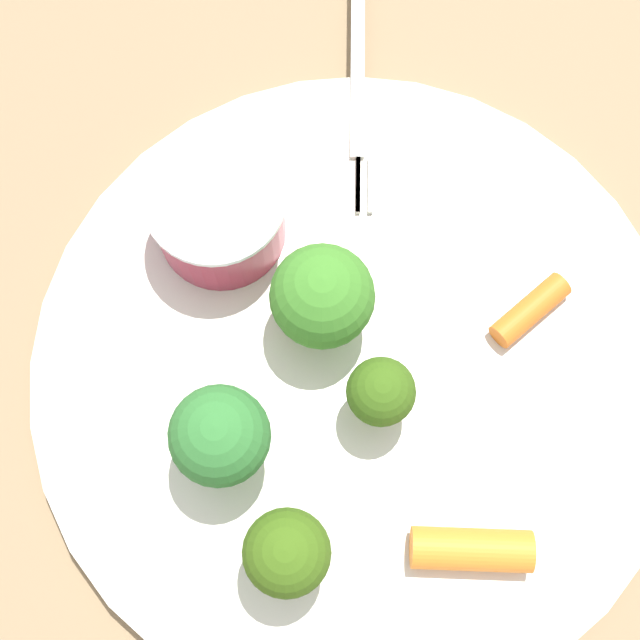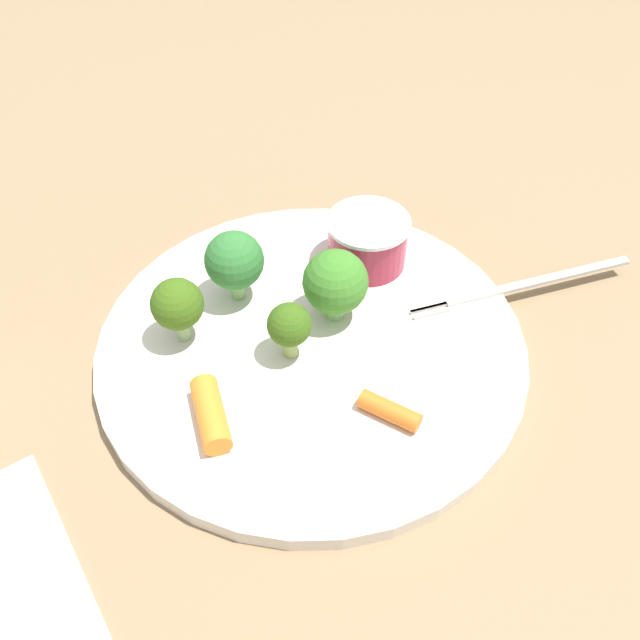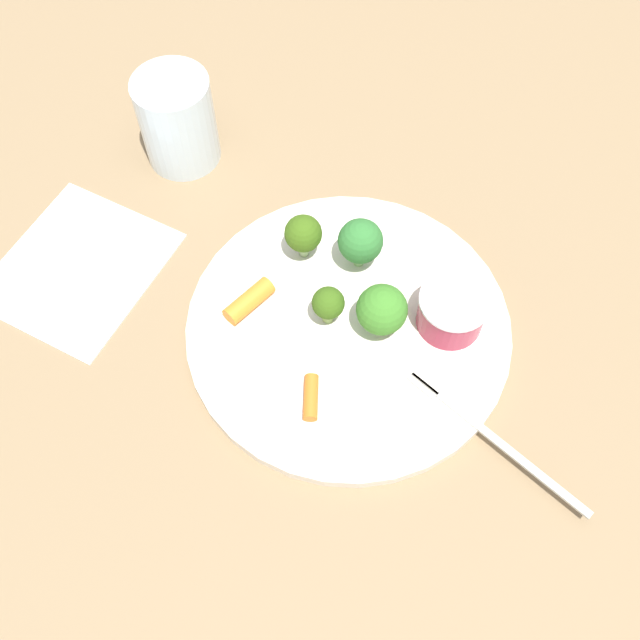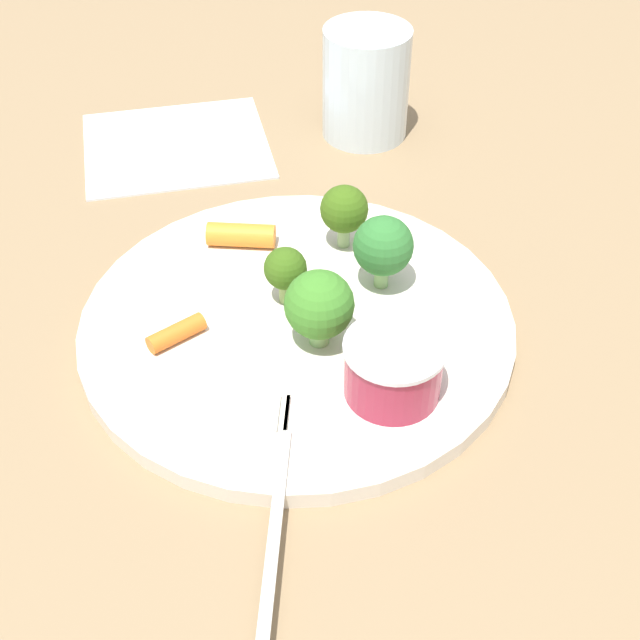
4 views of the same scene
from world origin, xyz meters
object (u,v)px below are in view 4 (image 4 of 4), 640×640
broccoli_floret_3 (383,247)px  drinking_glass (366,83)px  broccoli_floret_1 (285,270)px  broccoli_floret_2 (319,305)px  carrot_stick_1 (241,235)px  broccoli_floret_0 (344,210)px  carrot_stick_0 (176,333)px  napkin (176,144)px  sauce_cup (393,369)px  plate (297,324)px  fork (274,515)px

broccoli_floret_3 → drinking_glass: size_ratio=0.57×
broccoli_floret_1 → broccoli_floret_3: (-0.02, 0.06, 0.01)m
broccoli_floret_3 → broccoli_floret_1: bearing=-72.9°
broccoli_floret_1 → broccoli_floret_2: 0.05m
broccoli_floret_2 → carrot_stick_1: 0.12m
broccoli_floret_0 → broccoli_floret_3: 0.05m
broccoli_floret_2 → carrot_stick_0: broccoli_floret_2 is taller
napkin → sauce_cup: bearing=31.9°
napkin → broccoli_floret_2: bearing=28.5°
broccoli_floret_2 → carrot_stick_0: size_ratio=1.38×
broccoli_floret_2 → napkin: size_ratio=0.34×
plate → broccoli_floret_2: 0.05m
plate → carrot_stick_0: carrot_stick_0 is taller
broccoli_floret_2 → sauce_cup: bearing=48.1°
broccoli_floret_2 → broccoli_floret_1: bearing=-148.3°
broccoli_floret_1 → broccoli_floret_2: size_ratio=0.79×
carrot_stick_0 → napkin: (-0.26, -0.05, -0.02)m
fork → napkin: fork is taller
broccoli_floret_1 → broccoli_floret_3: broccoli_floret_3 is taller
broccoli_floret_0 → fork: (0.24, -0.03, -0.03)m
napkin → broccoli_floret_3: bearing=42.4°
plate → broccoli_floret_1: bearing=-154.2°
fork → broccoli_floret_0: bearing=173.0°
carrot_stick_0 → carrot_stick_1: size_ratio=0.79×
broccoli_floret_1 → broccoli_floret_3: bearing=107.1°
broccoli_floret_1 → carrot_stick_0: (0.04, -0.07, -0.02)m
broccoli_floret_3 → fork: (0.20, -0.06, -0.03)m
broccoli_floret_1 → broccoli_floret_3: size_ratio=0.78×
broccoli_floret_1 → drinking_glass: (-0.25, 0.05, 0.01)m
drinking_glass → napkin: drinking_glass is taller
broccoli_floret_0 → broccoli_floret_1: (0.06, -0.04, -0.00)m
sauce_cup → napkin: bearing=-148.1°
broccoli_floret_3 → napkin: size_ratio=0.35×
broccoli_floret_1 → napkin: broccoli_floret_1 is taller
broccoli_floret_1 → broccoli_floret_2: bearing=31.7°
sauce_cup → carrot_stick_1: (-0.14, -0.11, -0.01)m
sauce_cup → broccoli_floret_0: size_ratio=1.25×
broccoli_floret_0 → drinking_glass: drinking_glass is taller
sauce_cup → plate: bearing=-135.7°
sauce_cup → broccoli_floret_2: size_ratio=1.13×
plate → broccoli_floret_2: broccoli_floret_2 is taller
broccoli_floret_0 → napkin: size_ratio=0.31×
broccoli_floret_2 → broccoli_floret_3: same height
broccoli_floret_2 → carrot_stick_1: (-0.10, -0.06, -0.02)m
broccoli_floret_1 → carrot_stick_0: bearing=-57.9°
broccoli_floret_0 → drinking_glass: bearing=175.8°
napkin → plate: bearing=27.8°
fork → broccoli_floret_2: bearing=172.9°
broccoli_floret_3 → carrot_stick_0: 0.15m
broccoli_floret_1 → drinking_glass: bearing=168.5°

